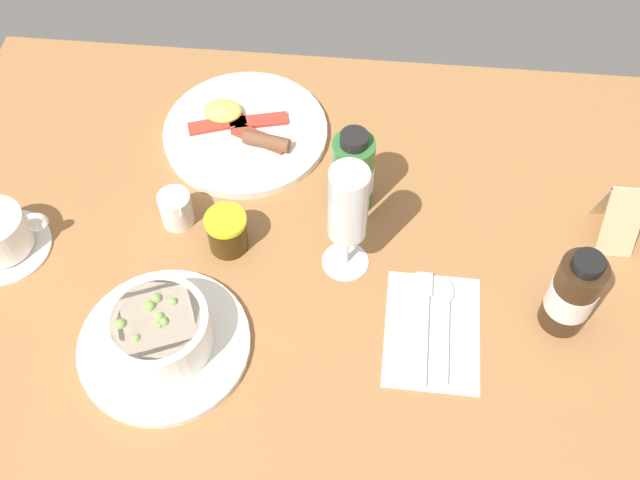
% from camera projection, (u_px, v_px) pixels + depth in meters
% --- Properties ---
extents(ground_plane, '(1.10, 0.84, 0.03)m').
position_uv_depth(ground_plane, '(297.00, 271.00, 1.09)').
color(ground_plane, '#9E6B3D').
extents(porridge_bowl, '(0.22, 0.22, 0.08)m').
position_uv_depth(porridge_bowl, '(161.00, 334.00, 0.98)').
color(porridge_bowl, white).
rests_on(porridge_bowl, ground_plane).
extents(cutlery_setting, '(0.13, 0.17, 0.01)m').
position_uv_depth(cutlery_setting, '(433.00, 327.00, 1.02)').
color(cutlery_setting, white).
rests_on(cutlery_setting, ground_plane).
extents(creamer_jug, '(0.05, 0.05, 0.06)m').
position_uv_depth(creamer_jug, '(176.00, 209.00, 1.10)').
color(creamer_jug, white).
rests_on(creamer_jug, ground_plane).
extents(wine_glass, '(0.06, 0.06, 0.19)m').
position_uv_depth(wine_glass, '(348.00, 209.00, 0.98)').
color(wine_glass, white).
rests_on(wine_glass, ground_plane).
extents(jam_jar, '(0.06, 0.06, 0.06)m').
position_uv_depth(jam_jar, '(227.00, 232.00, 1.07)').
color(jam_jar, '#3F2A0D').
rests_on(jam_jar, ground_plane).
extents(sauce_bottle_brown, '(0.06, 0.06, 0.14)m').
position_uv_depth(sauce_bottle_brown, '(573.00, 294.00, 0.97)').
color(sauce_bottle_brown, '#382314').
rests_on(sauce_bottle_brown, ground_plane).
extents(sauce_bottle_green, '(0.06, 0.06, 0.14)m').
position_uv_depth(sauce_bottle_green, '(352.00, 174.00, 1.08)').
color(sauce_bottle_green, '#337233').
rests_on(sauce_bottle_green, ground_plane).
extents(breakfast_plate, '(0.25, 0.25, 0.04)m').
position_uv_depth(breakfast_plate, '(245.00, 131.00, 1.20)').
color(breakfast_plate, white).
rests_on(breakfast_plate, ground_plane).
extents(menu_card, '(0.05, 0.08, 0.10)m').
position_uv_depth(menu_card, '(620.00, 212.00, 1.06)').
color(menu_card, '#CCB282').
rests_on(menu_card, ground_plane).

